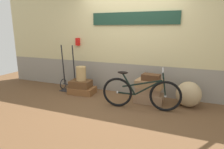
% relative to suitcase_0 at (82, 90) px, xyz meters
% --- Properties ---
extents(ground, '(9.64, 5.20, 0.06)m').
position_rel_suitcase_0_xyz_m(ground, '(1.10, -0.27, -0.11)').
color(ground, brown).
extents(station_building, '(7.64, 0.74, 2.57)m').
position_rel_suitcase_0_xyz_m(station_building, '(1.11, 0.58, 1.21)').
color(station_building, gray).
rests_on(station_building, ground).
extents(suitcase_0, '(0.67, 0.48, 0.16)m').
position_rel_suitcase_0_xyz_m(suitcase_0, '(0.00, 0.00, 0.00)').
color(suitcase_0, brown).
rests_on(suitcase_0, ground).
extents(suitcase_1, '(0.55, 0.43, 0.18)m').
position_rel_suitcase_0_xyz_m(suitcase_1, '(-0.03, -0.01, 0.17)').
color(suitcase_1, brown).
rests_on(suitcase_1, suitcase_0).
extents(suitcase_2, '(0.64, 0.39, 0.20)m').
position_rel_suitcase_0_xyz_m(suitcase_2, '(1.71, 0.02, 0.02)').
color(suitcase_2, '#937051').
rests_on(suitcase_2, ground).
extents(suitcase_3, '(0.55, 0.36, 0.16)m').
position_rel_suitcase_0_xyz_m(suitcase_3, '(1.70, 0.02, 0.20)').
color(suitcase_3, '#937051').
rests_on(suitcase_3, suitcase_2).
extents(suitcase_4, '(0.63, 0.43, 0.16)m').
position_rel_suitcase_0_xyz_m(suitcase_4, '(1.72, 0.02, 0.36)').
color(suitcase_4, '#9E754C').
rests_on(suitcase_4, suitcase_3).
extents(suitcase_5, '(0.40, 0.28, 0.14)m').
position_rel_suitcase_0_xyz_m(suitcase_5, '(1.75, 0.00, 0.51)').
color(suitcase_5, '#4C2D19').
rests_on(suitcase_5, suitcase_4).
extents(wicker_basket, '(0.25, 0.25, 0.36)m').
position_rel_suitcase_0_xyz_m(wicker_basket, '(-0.02, 0.01, 0.44)').
color(wicker_basket, tan).
rests_on(wicker_basket, suitcase_1).
extents(luggage_trolley, '(0.42, 0.36, 1.21)m').
position_rel_suitcase_0_xyz_m(luggage_trolley, '(-0.49, 0.12, 0.20)').
color(luggage_trolley, black).
rests_on(luggage_trolley, ground).
extents(burlap_sack, '(0.52, 0.44, 0.55)m').
position_rel_suitcase_0_xyz_m(burlap_sack, '(2.54, 0.10, 0.19)').
color(burlap_sack, tan).
rests_on(burlap_sack, ground).
extents(bicycle, '(1.61, 0.46, 0.86)m').
position_rel_suitcase_0_xyz_m(bicycle, '(1.62, -0.40, 0.26)').
color(bicycle, black).
rests_on(bicycle, ground).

